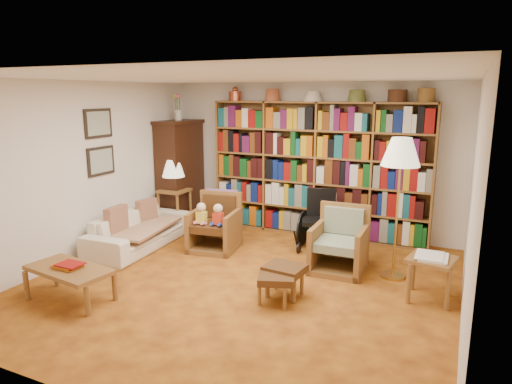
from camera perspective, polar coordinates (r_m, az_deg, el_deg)
The scene contains 23 objects.
floor at distance 5.83m, azimuth -1.68°, elevation -11.28°, with size 5.00×5.00×0.00m, color #BB6D1C.
ceiling at distance 5.35m, azimuth -1.85°, elevation 14.12°, with size 5.00×5.00×0.00m, color white.
wall_back at distance 7.73m, azimuth 6.61°, elevation 4.16°, with size 5.00×5.00×0.00m, color white.
wall_front at distance 3.48m, azimuth -20.71°, elevation -6.55°, with size 5.00×5.00×0.00m, color white.
wall_left at distance 6.93m, azimuth -20.59°, elevation 2.53°, with size 5.00×5.00×0.00m, color white.
wall_right at distance 4.89m, azimuth 25.43°, elevation -1.65°, with size 5.00×5.00×0.00m, color white.
bookshelf at distance 7.52m, azimuth 7.62°, elevation 3.30°, with size 3.60×0.30×2.42m.
curio_cabinet at distance 8.33m, azimuth -9.46°, elevation 2.59°, with size 0.50×0.95×2.40m.
framed_pictures at distance 7.08m, azimuth -18.97°, elevation 5.90°, with size 0.03×0.52×0.97m.
sofa at distance 7.25m, azimuth -14.34°, elevation -4.60°, with size 0.73×1.88×0.55m, color #EFE3CA.
sofa_throw at distance 7.21m, azimuth -14.04°, elevation -4.46°, with size 0.70×1.30×0.04m, color beige.
cushion_left at distance 7.54m, azimuth -13.50°, elevation -2.51°, with size 0.12×0.36×0.36m, color maroon.
cushion_right at distance 7.03m, azimuth -17.04°, elevation -3.79°, with size 0.13×0.40×0.40m, color maroon.
side_table_lamp at distance 8.07m, azimuth -10.16°, elevation -0.85°, with size 0.48×0.48×0.69m.
table_lamp at distance 7.97m, azimuth -10.30°, elevation 2.82°, with size 0.39×0.39×0.52m.
armchair_leather at distance 6.99m, azimuth -4.88°, elevation -4.19°, with size 0.78×0.81×0.86m.
armchair_sage at distance 6.27m, azimuth 10.53°, elevation -6.56°, with size 0.70×0.73×0.86m.
wheelchair at distance 7.02m, azimuth 7.78°, elevation -3.68°, with size 0.57×0.73×0.91m.
floor_lamp at distance 5.85m, azimuth 17.63°, elevation 4.09°, with size 0.48×0.48×1.80m.
side_table_papers at distance 5.59m, azimuth 21.04°, elevation -8.46°, with size 0.56×0.56×0.54m.
footstool_a at distance 5.19m, azimuth 2.54°, elevation -10.99°, with size 0.50×0.46×0.34m.
footstool_b at distance 5.37m, azimuth 3.62°, elevation -9.83°, with size 0.48×0.42×0.38m.
coffee_table at distance 5.66m, azimuth -22.32°, elevation -9.20°, with size 1.07×0.64×0.45m.
Camera 1 is at (2.40, -4.77, 2.32)m, focal length 32.00 mm.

